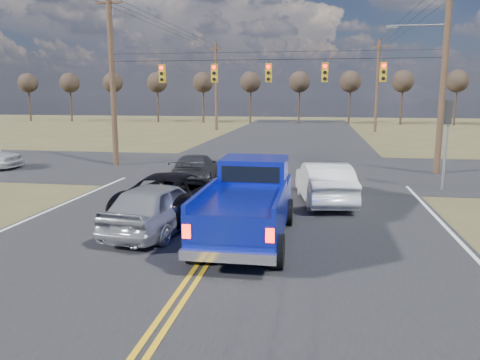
% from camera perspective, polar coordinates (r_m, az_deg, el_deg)
% --- Properties ---
extents(ground, '(160.00, 160.00, 0.00)m').
position_cam_1_polar(ground, '(9.27, -8.97, -16.40)').
color(ground, brown).
rests_on(ground, ground).
extents(road_main, '(14.00, 120.00, 0.02)m').
position_cam_1_polar(road_main, '(18.51, 0.76, -2.58)').
color(road_main, '#28282B').
rests_on(road_main, ground).
extents(road_cross, '(120.00, 12.00, 0.02)m').
position_cam_1_polar(road_cross, '(26.30, 3.38, 1.29)').
color(road_cross, '#28282B').
rests_on(road_cross, ground).
extents(signal_gantry, '(19.60, 4.83, 10.00)m').
position_cam_1_polar(signal_gantry, '(25.73, 4.59, 12.39)').
color(signal_gantry, '#473323').
rests_on(signal_gantry, ground).
extents(utility_poles, '(19.60, 58.32, 10.00)m').
position_cam_1_polar(utility_poles, '(25.00, 3.27, 12.84)').
color(utility_poles, '#473323').
rests_on(utility_poles, ground).
extents(treeline, '(87.00, 117.80, 7.40)m').
position_cam_1_polar(treeline, '(34.93, 5.08, 12.90)').
color(treeline, '#33261C').
rests_on(treeline, ground).
extents(pickup_truck, '(2.38, 5.94, 2.23)m').
position_cam_1_polar(pickup_truck, '(13.41, 0.99, -2.87)').
color(pickup_truck, black).
rests_on(pickup_truck, ground).
extents(silver_suv, '(2.50, 4.85, 1.58)m').
position_cam_1_polar(silver_suv, '(14.49, -9.97, -3.20)').
color(silver_suv, '#919398').
rests_on(silver_suv, ground).
extents(black_suv, '(2.97, 5.66, 1.52)m').
position_cam_1_polar(black_suv, '(16.42, -8.03, -1.64)').
color(black_suv, black).
rests_on(black_suv, ground).
extents(white_car_queue, '(2.45, 5.05, 1.59)m').
position_cam_1_polar(white_car_queue, '(18.40, 10.24, -0.29)').
color(white_car_queue, white).
rests_on(white_car_queue, ground).
extents(dgrey_car_queue, '(2.19, 4.71, 1.33)m').
position_cam_1_polar(dgrey_car_queue, '(22.56, -5.43, 1.45)').
color(dgrey_car_queue, '#333338').
rests_on(dgrey_car_queue, ground).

